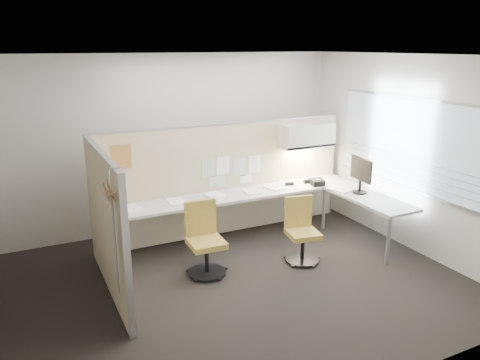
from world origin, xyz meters
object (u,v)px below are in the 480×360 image
monitor (361,173)px  phone (317,182)px  desk (261,201)px  chair_left (205,241)px  chair_right (301,232)px

monitor → phone: (-0.35, 0.62, -0.26)m
desk → chair_left: (-1.21, -0.69, -0.16)m
chair_left → phone: size_ratio=4.11×
chair_left → phone: (2.23, 0.67, 0.34)m
chair_right → monitor: size_ratio=1.63×
monitor → chair_left: bearing=97.6°
monitor → phone: size_ratio=2.34×
chair_left → monitor: 2.65m
desk → phone: (1.02, -0.02, 0.18)m
chair_right → monitor: bearing=23.5°
chair_left → monitor: bearing=2.8°
desk → chair_left: size_ratio=4.20×
chair_left → phone: 2.35m
desk → phone: size_ratio=17.23×
desk → monitor: 1.58m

